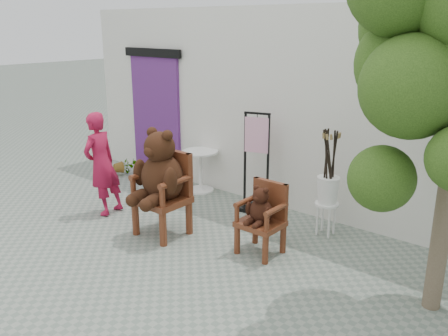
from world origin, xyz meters
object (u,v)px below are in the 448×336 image
(chair_small, at_px, (262,212))
(chair_big, at_px, (161,177))
(person, at_px, (102,164))
(cafe_table, at_px, (200,166))
(display_stand, at_px, (256,174))
(tree, at_px, (448,49))
(stool_bucket, at_px, (328,190))

(chair_small, bearing_deg, chair_big, -162.80)
(person, height_order, cafe_table, person)
(display_stand, distance_m, tree, 3.55)
(display_stand, bearing_deg, chair_small, -67.62)
(display_stand, xyz_separation_m, stool_bucket, (1.24, -0.11, 0.06))
(person, bearing_deg, tree, 85.59)
(chair_big, relative_size, display_stand, 0.96)
(chair_big, relative_size, person, 0.96)
(cafe_table, bearing_deg, stool_bucket, -5.10)
(chair_big, distance_m, chair_small, 1.43)
(chair_small, xyz_separation_m, person, (-2.59, -0.44, 0.23))
(stool_bucket, distance_m, tree, 2.61)
(cafe_table, xyz_separation_m, stool_bucket, (2.48, -0.22, 0.20))
(person, bearing_deg, display_stand, 121.51)
(display_stand, bearing_deg, cafe_table, 157.84)
(chair_big, height_order, chair_small, chair_big)
(chair_big, relative_size, tree, 0.41)
(chair_small, relative_size, display_stand, 0.59)
(chair_small, distance_m, cafe_table, 2.43)
(cafe_table, xyz_separation_m, tree, (4.01, -1.20, 2.09))
(chair_big, bearing_deg, person, -178.98)
(chair_big, bearing_deg, stool_bucket, 39.13)
(stool_bucket, height_order, tree, tree)
(chair_big, xyz_separation_m, cafe_table, (-0.78, 1.61, -0.37))
(chair_big, height_order, stool_bucket, chair_big)
(stool_bucket, bearing_deg, chair_big, -140.87)
(cafe_table, distance_m, display_stand, 1.25)
(stool_bucket, bearing_deg, display_stand, 175.12)
(cafe_table, bearing_deg, person, -106.26)
(chair_big, xyz_separation_m, tree, (3.23, 0.41, 1.72))
(display_stand, height_order, stool_bucket, display_stand)
(chair_big, distance_m, stool_bucket, 2.20)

